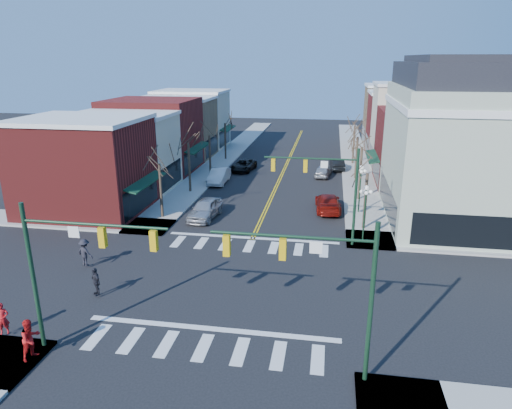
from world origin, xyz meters
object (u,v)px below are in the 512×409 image
at_px(car_right_mid, 323,171).
at_px(car_left_mid, 219,176).
at_px(car_right_far, 337,164).
at_px(pedestrian_dark_a, 96,281).
at_px(lamppost_corner, 365,204).
at_px(car_left_far, 244,165).
at_px(victorian_corner, 470,142).
at_px(car_right_near, 328,203).
at_px(car_left_near, 205,209).
at_px(lamppost_midblock, 361,181).
at_px(pedestrian_red_b, 31,339).
at_px(pedestrian_dark_b, 85,252).
at_px(pedestrian_red_a, 3,319).

bearing_deg(car_right_mid, car_left_mid, 30.16).
relative_size(car_right_far, pedestrian_dark_a, 2.51).
bearing_deg(lamppost_corner, car_right_far, 94.46).
relative_size(lamppost_corner, car_left_far, 0.90).
xyz_separation_m(car_left_far, car_right_mid, (9.60, -1.42, 0.01)).
distance_m(victorian_corner, car_right_near, 12.50).
distance_m(car_left_near, pedestrian_dark_a, 14.35).
height_order(lamppost_midblock, car_right_mid, lamppost_midblock).
bearing_deg(car_right_mid, lamppost_midblock, 112.61).
bearing_deg(pedestrian_red_b, car_left_mid, 16.98).
xyz_separation_m(lamppost_corner, car_right_near, (-2.68, 6.87, -2.20)).
relative_size(lamppost_midblock, car_left_mid, 0.89).
bearing_deg(car_right_near, lamppost_corner, 107.11).
distance_m(car_right_mid, pedestrian_dark_a, 32.54).
distance_m(lamppost_corner, car_left_near, 13.55).
relative_size(lamppost_corner, car_left_mid, 0.89).
bearing_deg(lamppost_corner, pedestrian_red_b, -132.61).
height_order(lamppost_corner, pedestrian_red_b, lamppost_corner).
relative_size(lamppost_midblock, car_right_far, 1.04).
bearing_deg(car_left_mid, car_left_near, -82.40).
bearing_deg(car_left_near, car_right_near, 24.67).
bearing_deg(car_left_far, pedestrian_dark_b, -93.45).
xyz_separation_m(lamppost_midblock, pedestrian_dark_a, (-15.50, -17.49, -1.99)).
bearing_deg(car_right_near, car_right_mid, -90.92).
bearing_deg(pedestrian_dark_b, pedestrian_red_b, 123.29).
bearing_deg(pedestrian_red_b, car_left_far, 14.81).
height_order(lamppost_midblock, pedestrian_dark_b, lamppost_midblock).
relative_size(car_left_mid, pedestrian_red_b, 2.53).
distance_m(car_right_near, pedestrian_dark_a, 21.98).
xyz_separation_m(car_left_mid, car_right_mid, (11.20, 4.64, -0.12)).
xyz_separation_m(lamppost_corner, car_right_mid, (-3.40, 19.22, -2.28)).
bearing_deg(victorian_corner, lamppost_midblock, 176.55).
relative_size(car_left_far, car_right_mid, 1.21).
distance_m(pedestrian_dark_a, pedestrian_dark_b, 4.34).
relative_size(car_left_near, car_left_mid, 0.99).
height_order(car_right_mid, pedestrian_red_a, pedestrian_red_a).
bearing_deg(pedestrian_dark_a, car_left_mid, 127.41).
bearing_deg(car_left_mid, car_right_near, -33.27).
bearing_deg(car_right_mid, car_right_far, -104.81).
xyz_separation_m(car_left_mid, pedestrian_dark_b, (-3.49, -22.07, 0.25)).
bearing_deg(pedestrian_red_b, car_right_near, -9.77).
relative_size(car_right_near, pedestrian_red_a, 3.19).
relative_size(victorian_corner, car_right_near, 2.73).
height_order(pedestrian_red_a, pedestrian_dark_b, pedestrian_dark_b).
distance_m(lamppost_midblock, pedestrian_red_b, 28.09).
bearing_deg(victorian_corner, pedestrian_dark_b, -152.91).
xyz_separation_m(car_left_near, car_left_mid, (-1.60, 11.43, -0.02)).
bearing_deg(car_left_near, car_left_far, 94.85).
bearing_deg(lamppost_midblock, car_left_mid, 151.06).
bearing_deg(pedestrian_red_b, lamppost_midblock, -14.96).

